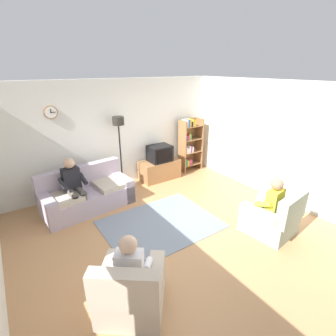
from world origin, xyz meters
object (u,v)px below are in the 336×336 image
tv (160,153)px  person_in_right_armchair (269,202)px  tv_stand (160,170)px  bookshelf (189,144)px  couch (87,195)px  person_in_left_armchair (131,266)px  floor_lamp (119,133)px  armchair_near_bookshelf (271,219)px  armchair_near_window (131,291)px  person_on_couch (74,184)px

tv → person_in_right_armchair: person_in_right_armchair is taller
tv_stand → bookshelf: 1.22m
couch → person_in_left_armchair: person_in_left_armchair is taller
floor_lamp → armchair_near_bookshelf: (1.48, -3.39, -1.16)m
bookshelf → person_in_right_armchair: bearing=-102.2°
armchair_near_window → armchair_near_bookshelf: same height
couch → armchair_near_bookshelf: (2.57, -2.85, -0.02)m
person_on_couch → couch: bearing=22.0°
armchair_near_window → person_in_left_armchair: 0.33m
person_in_left_armchair → person_in_right_armchair: (2.85, 0.01, 0.00)m
tv_stand → person_on_couch: (-2.45, -0.55, 0.43)m
floor_lamp → armchair_near_window: size_ratio=1.56×
armchair_near_window → person_on_couch: person_on_couch is taller
bookshelf → person_in_left_armchair: bearing=-137.3°
couch → tv_stand: 2.22m
tv → armchair_near_bookshelf: (0.39, -3.27, -0.47)m
tv_stand → armchair_near_window: size_ratio=0.93×
armchair_near_bookshelf → bookshelf: bearing=78.3°
tv_stand → person_in_right_armchair: size_ratio=0.98×
tv → floor_lamp: (-1.09, 0.12, 0.69)m
bookshelf → floor_lamp: bearing=179.2°
armchair_near_window → person_in_right_armchair: person_in_right_armchair is taller
couch → floor_lamp: size_ratio=1.07×
person_in_left_armchair → armchair_near_bookshelf: bearing=-1.5°
tv_stand → person_in_right_armchair: bearing=-83.2°
tv_stand → person_in_left_armchair: bearing=-127.5°
floor_lamp → couch: bearing=-153.7°
person_on_couch → armchair_near_bookshelf: bearing=-44.0°
tv_stand → armchair_near_bookshelf: size_ratio=1.14×
floor_lamp → person_in_right_armchair: 3.71m
couch → armchair_near_window: same height
tv_stand → armchair_near_window: 4.14m
couch → person_in_left_armchair: 2.81m
couch → armchair_near_window: size_ratio=1.67×
couch → person_in_right_armchair: size_ratio=1.76×
couch → person_in_left_armchair: size_ratio=1.76×
person_in_right_armchair → armchair_near_bookshelf: bearing=-83.2°
tv → floor_lamp: floor_lamp is taller
couch → bookshelf: 3.35m
bookshelf → tv_stand: bearing=-176.4°
armchair_near_bookshelf → couch: bearing=132.1°
bookshelf → armchair_near_bookshelf: 3.47m
floor_lamp → person_in_right_armchair: floor_lamp is taller
person_on_couch → person_in_left_armchair: bearing=-90.4°
floor_lamp → person_on_couch: floor_lamp is taller
couch → person_in_right_armchair: person_in_right_armchair is taller
tv → person_in_right_armchair: (0.38, -3.18, -0.15)m
couch → person_in_right_armchair: (2.56, -2.76, 0.29)m
person_in_left_armchair → armchair_near_window: bearing=-127.5°
tv_stand → floor_lamp: floor_lamp is taller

